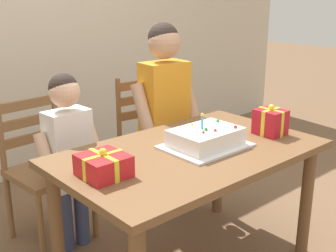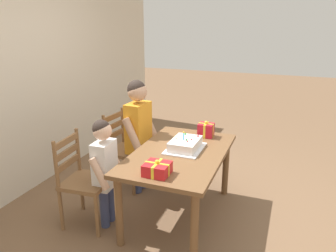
{
  "view_description": "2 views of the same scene",
  "coord_description": "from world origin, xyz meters",
  "px_view_note": "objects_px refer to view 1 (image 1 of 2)",
  "views": [
    {
      "loc": [
        -1.51,
        -1.53,
        1.52
      ],
      "look_at": [
        0.04,
        0.22,
        0.79
      ],
      "focal_mm": 46.44,
      "sensor_mm": 36.0,
      "label": 1
    },
    {
      "loc": [
        -2.82,
        -0.96,
        1.96
      ],
      "look_at": [
        0.01,
        0.13,
        0.97
      ],
      "focal_mm": 35.1,
      "sensor_mm": 36.0,
      "label": 2
    }
  ],
  "objects_px": {
    "birthday_cake": "(206,139)",
    "gift_box_beside_cake": "(104,165)",
    "gift_box_red_large": "(270,122)",
    "child_younger": "(69,146)",
    "dining_table": "(190,167)",
    "child_older": "(165,101)",
    "chair_right": "(152,138)",
    "chair_left": "(45,168)"
  },
  "relations": [
    {
      "from": "gift_box_red_large",
      "to": "child_younger",
      "type": "xyz_separation_m",
      "value": [
        -0.91,
        0.74,
        -0.13
      ]
    },
    {
      "from": "dining_table",
      "to": "gift_box_red_large",
      "type": "xyz_separation_m",
      "value": [
        0.53,
        -0.12,
        0.17
      ]
    },
    {
      "from": "gift_box_red_large",
      "to": "child_younger",
      "type": "distance_m",
      "value": 1.18
    },
    {
      "from": "dining_table",
      "to": "child_older",
      "type": "relative_size",
      "value": 1.06
    },
    {
      "from": "birthday_cake",
      "to": "chair_left",
      "type": "height_order",
      "value": "chair_left"
    },
    {
      "from": "dining_table",
      "to": "gift_box_beside_cake",
      "type": "relative_size",
      "value": 6.61
    },
    {
      "from": "gift_box_beside_cake",
      "to": "chair_right",
      "type": "xyz_separation_m",
      "value": [
        0.96,
        0.83,
        -0.3
      ]
    },
    {
      "from": "chair_left",
      "to": "child_younger",
      "type": "height_order",
      "value": "child_younger"
    },
    {
      "from": "birthday_cake",
      "to": "child_older",
      "type": "bearing_deg",
      "value": 67.03
    },
    {
      "from": "gift_box_red_large",
      "to": "chair_left",
      "type": "distance_m",
      "value": 1.4
    },
    {
      "from": "birthday_cake",
      "to": "chair_right",
      "type": "xyz_separation_m",
      "value": [
        0.34,
        0.87,
        -0.3
      ]
    },
    {
      "from": "gift_box_beside_cake",
      "to": "birthday_cake",
      "type": "bearing_deg",
      "value": -3.94
    },
    {
      "from": "chair_right",
      "to": "child_older",
      "type": "bearing_deg",
      "value": -106.35
    },
    {
      "from": "chair_left",
      "to": "chair_right",
      "type": "bearing_deg",
      "value": -0.0
    },
    {
      "from": "gift_box_beside_cake",
      "to": "child_older",
      "type": "bearing_deg",
      "value": 34.16
    },
    {
      "from": "birthday_cake",
      "to": "child_older",
      "type": "relative_size",
      "value": 0.33
    },
    {
      "from": "birthday_cake",
      "to": "chair_left",
      "type": "distance_m",
      "value": 1.06
    },
    {
      "from": "birthday_cake",
      "to": "gift_box_beside_cake",
      "type": "xyz_separation_m",
      "value": [
        -0.62,
        0.04,
        0.0
      ]
    },
    {
      "from": "gift_box_red_large",
      "to": "chair_right",
      "type": "relative_size",
      "value": 0.2
    },
    {
      "from": "birthday_cake",
      "to": "gift_box_red_large",
      "type": "relative_size",
      "value": 2.42
    },
    {
      "from": "dining_table",
      "to": "birthday_cake",
      "type": "height_order",
      "value": "birthday_cake"
    },
    {
      "from": "gift_box_red_large",
      "to": "gift_box_beside_cake",
      "type": "height_order",
      "value": "gift_box_red_large"
    },
    {
      "from": "birthday_cake",
      "to": "child_older",
      "type": "xyz_separation_m",
      "value": [
        0.27,
        0.65,
        0.04
      ]
    },
    {
      "from": "chair_left",
      "to": "chair_right",
      "type": "height_order",
      "value": "same"
    },
    {
      "from": "birthday_cake",
      "to": "gift_box_beside_cake",
      "type": "height_order",
      "value": "birthday_cake"
    },
    {
      "from": "gift_box_red_large",
      "to": "child_younger",
      "type": "bearing_deg",
      "value": 140.63
    },
    {
      "from": "dining_table",
      "to": "child_older",
      "type": "bearing_deg",
      "value": 59.68
    },
    {
      "from": "birthday_cake",
      "to": "gift_box_beside_cake",
      "type": "bearing_deg",
      "value": 176.06
    },
    {
      "from": "birthday_cake",
      "to": "chair_left",
      "type": "xyz_separation_m",
      "value": [
        -0.52,
        0.87,
        -0.3
      ]
    },
    {
      "from": "child_younger",
      "to": "birthday_cake",
      "type": "bearing_deg",
      "value": -54.42
    },
    {
      "from": "birthday_cake",
      "to": "child_younger",
      "type": "height_order",
      "value": "child_younger"
    },
    {
      "from": "dining_table",
      "to": "birthday_cake",
      "type": "distance_m",
      "value": 0.17
    },
    {
      "from": "dining_table",
      "to": "child_younger",
      "type": "height_order",
      "value": "child_younger"
    },
    {
      "from": "chair_left",
      "to": "child_older",
      "type": "height_order",
      "value": "child_older"
    },
    {
      "from": "gift_box_red_large",
      "to": "child_younger",
      "type": "relative_size",
      "value": 0.17
    },
    {
      "from": "chair_right",
      "to": "child_older",
      "type": "xyz_separation_m",
      "value": [
        -0.07,
        -0.22,
        0.34
      ]
    },
    {
      "from": "birthday_cake",
      "to": "gift_box_red_large",
      "type": "height_order",
      "value": "birthday_cake"
    },
    {
      "from": "dining_table",
      "to": "gift_box_beside_cake",
      "type": "distance_m",
      "value": 0.55
    },
    {
      "from": "dining_table",
      "to": "gift_box_beside_cake",
      "type": "xyz_separation_m",
      "value": [
        -0.53,
        0.02,
        0.15
      ]
    },
    {
      "from": "chair_left",
      "to": "child_older",
      "type": "distance_m",
      "value": 0.89
    },
    {
      "from": "dining_table",
      "to": "birthday_cake",
      "type": "relative_size",
      "value": 3.2
    },
    {
      "from": "gift_box_red_large",
      "to": "child_younger",
      "type": "height_order",
      "value": "child_younger"
    }
  ]
}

